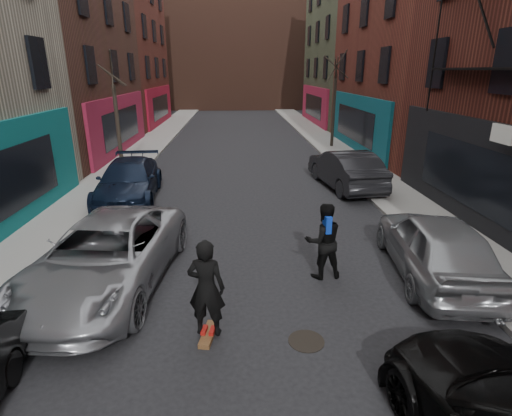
{
  "coord_description": "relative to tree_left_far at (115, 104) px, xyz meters",
  "views": [
    {
      "loc": [
        -0.34,
        -2.61,
        4.95
      ],
      "look_at": [
        0.17,
        7.07,
        1.6
      ],
      "focal_mm": 28.0,
      "sensor_mm": 36.0,
      "label": 1
    }
  ],
  "objects": [
    {
      "name": "tree_right_far",
      "position": [
        12.4,
        6.0,
        0.15
      ],
      "size": [
        2.0,
        2.0,
        6.8
      ],
      "primitive_type": null,
      "color": "black",
      "rests_on": "sidewalk_right"
    },
    {
      "name": "tree_left_far",
      "position": [
        0.0,
        0.0,
        0.0
      ],
      "size": [
        2.0,
        2.0,
        6.5
      ],
      "primitive_type": null,
      "color": "black",
      "rests_on": "sidewalk_left"
    },
    {
      "name": "skateboard",
      "position": [
        5.27,
        -13.98,
        -3.33
      ],
      "size": [
        0.36,
        0.83,
        0.1
      ],
      "primitive_type": "cube",
      "rotation": [
        0.0,
        0.0,
        -0.18
      ],
      "color": "brown",
      "rests_on": "ground"
    },
    {
      "name": "manhole",
      "position": [
        7.17,
        -14.23,
        -3.37
      ],
      "size": [
        0.86,
        0.86,
        0.01
      ],
      "primitive_type": "cylinder",
      "rotation": [
        0.0,
        0.0,
        0.26
      ],
      "color": "black",
      "rests_on": "ground"
    },
    {
      "name": "parked_left_end",
      "position": [
        1.6,
        -4.98,
        -2.6
      ],
      "size": [
        2.56,
        5.53,
        1.57
      ],
      "primitive_type": "imported",
      "rotation": [
        0.0,
        0.0,
        0.07
      ],
      "color": "black",
      "rests_on": "ground"
    },
    {
      "name": "pedestrian",
      "position": [
        8.0,
        -11.69,
        -2.4
      ],
      "size": [
        1.03,
        0.85,
        1.95
      ],
      "rotation": [
        0.0,
        0.0,
        3.26
      ],
      "color": "black",
      "rests_on": "ground"
    },
    {
      "name": "parked_right_end",
      "position": [
        10.71,
        -3.65,
        -2.54
      ],
      "size": [
        2.46,
        5.32,
        1.69
      ],
      "primitive_type": "imported",
      "rotation": [
        0.0,
        0.0,
        3.28
      ],
      "color": "black",
      "rests_on": "ground"
    },
    {
      "name": "parked_left_far",
      "position": [
        2.77,
        -11.88,
        -2.57
      ],
      "size": [
        3.33,
        6.12,
        1.63
      ],
      "primitive_type": "imported",
      "rotation": [
        0.0,
        0.0,
        -0.11
      ],
      "color": "gray",
      "rests_on": "ground"
    },
    {
      "name": "sidewalk_right",
      "position": [
        12.45,
        12.0,
        -3.31
      ],
      "size": [
        2.5,
        84.0,
        0.13
      ],
      "primitive_type": "cube",
      "color": "gray",
      "rests_on": "ground"
    },
    {
      "name": "sidewalk_left",
      "position": [
        -0.05,
        12.0,
        -3.31
      ],
      "size": [
        2.5,
        84.0,
        0.13
      ],
      "primitive_type": "cube",
      "color": "gray",
      "rests_on": "ground"
    },
    {
      "name": "skateboarder",
      "position": [
        5.27,
        -13.98,
        -2.3
      ],
      "size": [
        0.79,
        0.59,
        1.96
      ],
      "primitive_type": "imported",
      "rotation": [
        0.0,
        0.0,
        2.96
      ],
      "color": "black",
      "rests_on": "skateboard"
    },
    {
      "name": "building_far",
      "position": [
        6.2,
        38.0,
        3.62
      ],
      "size": [
        40.0,
        10.0,
        14.0
      ],
      "primitive_type": "cube",
      "color": "#47281E",
      "rests_on": "ground"
    },
    {
      "name": "parked_right_far",
      "position": [
        10.8,
        -11.79,
        -2.54
      ],
      "size": [
        2.54,
        5.1,
        1.67
      ],
      "primitive_type": "imported",
      "rotation": [
        0.0,
        0.0,
        3.02
      ],
      "color": "gray",
      "rests_on": "ground"
    }
  ]
}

